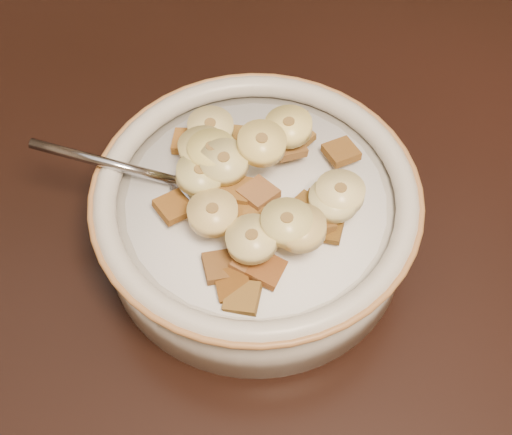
{
  "coord_description": "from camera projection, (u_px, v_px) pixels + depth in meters",
  "views": [
    {
      "loc": [
        0.11,
        -0.41,
        1.18
      ],
      "look_at": [
        0.12,
        -0.14,
        0.78
      ],
      "focal_mm": 50.0,
      "sensor_mm": 36.0,
      "label": 1
    }
  ],
  "objects": [
    {
      "name": "floor",
      "position": [
        188.0,
        420.0,
        1.24
      ],
      "size": [
        4.0,
        4.5,
        0.1
      ],
      "primitive_type": "cube",
      "color": "#422816",
      "rests_on": "ground"
    },
    {
      "name": "table",
      "position": [
        114.0,
        119.0,
        0.6
      ],
      "size": [
        1.44,
        0.97,
        0.04
      ],
      "primitive_type": "cube",
      "rotation": [
        0.0,
        0.0,
        -0.05
      ],
      "color": "black",
      "rests_on": "floor"
    },
    {
      "name": "cereal_bowl",
      "position": [
        256.0,
        222.0,
        0.49
      ],
      "size": [
        0.21,
        0.21,
        0.05
      ],
      "primitive_type": "cylinder",
      "color": "#BCB3A1",
      "rests_on": "table"
    },
    {
      "name": "milk",
      "position": [
        256.0,
        201.0,
        0.47
      ],
      "size": [
        0.17,
        0.17,
        0.0
      ],
      "primitive_type": "cylinder",
      "color": "white",
      "rests_on": "cereal_bowl"
    },
    {
      "name": "spoon",
      "position": [
        207.0,
        189.0,
        0.47
      ],
      "size": [
        0.06,
        0.05,
        0.01
      ],
      "primitive_type": "ellipsoid",
      "rotation": [
        0.0,
        0.0,
        4.48
      ],
      "color": "#979AA3",
      "rests_on": "cereal_bowl"
    },
    {
      "name": "cereal_square_0",
      "position": [
        188.0,
        141.0,
        0.49
      ],
      "size": [
        0.02,
        0.02,
        0.01
      ],
      "primitive_type": "cube",
      "rotation": [
        -0.06,
        0.07,
        1.44
      ],
      "color": "brown",
      "rests_on": "milk"
    },
    {
      "name": "cereal_square_1",
      "position": [
        251.0,
        262.0,
        0.43
      ],
      "size": [
        0.03,
        0.03,
        0.01
      ],
      "primitive_type": "cube",
      "rotation": [
        0.14,
        0.02,
        1.06
      ],
      "color": "brown",
      "rests_on": "milk"
    },
    {
      "name": "cereal_square_2",
      "position": [
        228.0,
        138.0,
        0.48
      ],
      "size": [
        0.02,
        0.02,
        0.01
      ],
      "primitive_type": "cube",
      "rotation": [
        0.18,
        -0.09,
        1.55
      ],
      "color": "olive",
      "rests_on": "milk"
    },
    {
      "name": "cereal_square_3",
      "position": [
        237.0,
        190.0,
        0.45
      ],
      "size": [
        0.03,
        0.03,
        0.01
      ],
      "primitive_type": "cube",
      "rotation": [
        -0.08,
        0.06,
        1.25
      ],
      "color": "brown",
      "rests_on": "milk"
    },
    {
      "name": "cereal_square_4",
      "position": [
        328.0,
        201.0,
        0.45
      ],
      "size": [
        0.03,
        0.02,
        0.01
      ],
      "primitive_type": "cube",
      "rotation": [
        0.17,
        -0.04,
        1.86
      ],
      "color": "brown",
      "rests_on": "milk"
    },
    {
      "name": "cereal_square_5",
      "position": [
        288.0,
        147.0,
        0.47
      ],
      "size": [
        0.03,
        0.03,
        0.01
      ],
      "primitive_type": "cube",
      "rotation": [
        0.15,
        0.07,
        1.94
      ],
      "color": "brown",
      "rests_on": "milk"
    },
    {
      "name": "cereal_square_6",
      "position": [
        306.0,
        209.0,
        0.44
      ],
      "size": [
        0.03,
        0.03,
        0.01
      ],
      "primitive_type": "cube",
      "rotation": [
        -0.12,
        0.02,
        0.8
      ],
      "color": "brown",
      "rests_on": "milk"
    },
    {
      "name": "cereal_square_7",
      "position": [
        315.0,
        221.0,
        0.44
      ],
      "size": [
        0.03,
        0.03,
        0.01
      ],
      "primitive_type": "cube",
      "rotation": [
        0.15,
        0.13,
        1.91
      ],
      "color": "brown",
      "rests_on": "milk"
    },
    {
      "name": "cereal_square_8",
      "position": [
        294.0,
        125.0,
        0.5
      ],
      "size": [
        0.02,
        0.02,
        0.01
      ],
      "primitive_type": "cube",
      "rotation": [
        0.0,
        0.1,
        3.1
      ],
      "color": "brown",
      "rests_on": "milk"
    },
    {
      "name": "cereal_square_9",
      "position": [
        296.0,
        137.0,
        0.48
      ],
      "size": [
        0.03,
        0.03,
        0.01
      ],
      "primitive_type": "cube",
      "rotation": [
        -0.08,
        0.03,
        2.29
      ],
      "color": "brown",
      "rests_on": "milk"
    },
    {
      "name": "cereal_square_10",
      "position": [
        174.0,
        207.0,
        0.45
      ],
      "size": [
        0.03,
        0.03,
        0.01
      ],
      "primitive_type": "cube",
      "rotation": [
        0.02,
        0.15,
        0.6
      ],
      "color": "brown",
      "rests_on": "milk"
    },
    {
      "name": "cereal_square_11",
      "position": [
        341.0,
        152.0,
        0.48
      ],
      "size": [
        0.03,
        0.03,
        0.01
      ],
      "primitive_type": "cube",
      "rotation": [
        0.05,
        0.11,
        2.0
      ],
      "color": "brown",
      "rests_on": "milk"
    },
    {
      "name": "cereal_square_12",
      "position": [
        241.0,
        211.0,
        0.44
      ],
      "size": [
        0.03,
        0.03,
        0.01
      ],
      "primitive_type": "cube",
      "rotation": [
        -0.22,
        0.05,
        1.89
      ],
      "color": "brown",
      "rests_on": "milk"
    },
    {
      "name": "cereal_square_13",
      "position": [
        233.0,
        284.0,
        0.42
      ],
      "size": [
        0.02,
        0.02,
        0.01
      ],
      "primitive_type": "cube",
      "rotation": [
        -0.15,
        -0.15,
        1.75
      ],
      "color": "brown",
      "rests_on": "milk"
    },
    {
      "name": "cereal_square_14",
      "position": [
        260.0,
        224.0,
        0.43
      ],
      "size": [
        0.02,
        0.02,
        0.01
      ],
      "primitive_type": "cube",
      "rotation": [
        -0.22,
        -0.14,
        1.62
      ],
      "color": "brown",
      "rests_on": "milk"
    },
    {
      "name": "cereal_square_15",
      "position": [
        266.0,
        269.0,
        0.43
      ],
      "size": [
        0.03,
        0.03,
        0.01
      ],
      "primitive_type": "cube",
      "rotation": [
        0.19,
        0.03,
        1.11
      ],
      "color": "#623314",
      "rests_on": "milk"
    },
    {
      "name": "cereal_square_16",
      "position": [
        221.0,
        266.0,
        0.43
      ],
      "size": [
        0.02,
        0.02,
        0.01
      ],
      "primitive_type": "cube",
      "rotation": [
        0.09,
        -0.01,
        1.77
      ],
      "color": "brown",
      "rests_on": "milk"
    },
    {
      "name": "cereal_square_17",
      "position": [
        242.0,
        297.0,
        0.42
      ],
      "size": [
        0.02,
        0.02,
        0.01
      ],
      "primitive_type": "cube",
      "rotation": [
        -0.11,
        0.17,
        2.89
      ],
      "color": "brown",
      "rests_on": "milk"
    },
    {
      "name": "cereal_square_18",
      "position": [
        327.0,
        227.0,
        0.44
      ],
      "size": [
        0.03,
        0.03,
        0.01
      ],
      "primitive_type": "cube",
      "rotation": [
        -0.14,
        0.11,
        2.83
      ],
      "color": "brown",
      "rests_on": "milk"
    },
    {
      "name": "cereal_square_19",
      "position": [
        258.0,
        194.0,
        0.44
      ],
      "size": [
        0.03,
        0.03,
        0.01
      ],
      "primitive_type": "cube",
      "rotation": [
        -0.09,
        0.07,
        0.73
      ],
      "color": "brown",
      "rests_on": "milk"
    },
    {
      "name": "banana_slice_0",
      "position": [
        200.0,
        174.0,
        0.45
      ],
      "size": [
        0.04,
        0.04,
        0.02
      ],
      "primitive_type": "cylinder",
      "rotation": [
        0.13,
        0.1,
        1.43
      ],
      "color": "#CCC579",
      "rests_on": "milk"
    },
    {
      "name": "banana_slice_1",
      "position": [
        202.0,
        147.0,
        0.46
      ],
      "size": [
        0.03,
        0.03,
        0.01
      ],
      "primitive_type": "cylinder",
      "rotation": [
        0.05,
        0.07,
        3.07
      ],
      "color": "#D1BB72",
      "rests_on": "milk"
    },
    {
      "name": "banana_slice_2",
      "position": [
        287.0,
        222.0,
        0.42
      ],
      "size": [
        0.03,
        0.03,
        0.01
      ],
      "primitive_type": "cylinder",
      "rotation": [
        -0.02,
        0.04,
        1.54
      ],
      "color": "#FFEF98",
      "rests_on": "milk"
    },
    {
      "name": "banana_slice_3",
      "position": [
        213.0,
        213.0,
        0.43
      ],
      "size": [
        0.04,
        0.04,
        0.01
      ],
      "primitive_type": "cylinder",
      "rotation": [
        -0.02,
        0.03,
        1.93
      ],
      "color": "#F0C975",
      "rests_on": "milk"
    },
    {
      "name": "banana_slice_4",
      "position": [
        212.0,
        151.0,
        0.45
      ],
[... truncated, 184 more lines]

